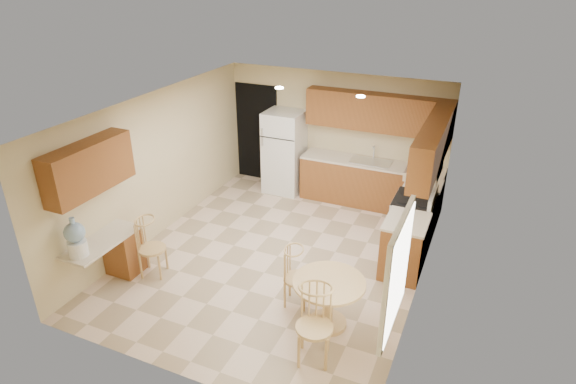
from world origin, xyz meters
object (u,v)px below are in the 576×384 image
at_px(chair_table_a, 295,275).
at_px(stove, 412,222).
at_px(refrigerator, 284,152).
at_px(chair_table_b, 312,324).
at_px(dining_table, 329,297).
at_px(chair_desk, 147,245).
at_px(water_crock, 76,239).

bearing_deg(chair_table_a, stove, 143.75).
bearing_deg(refrigerator, chair_table_b, -62.26).
bearing_deg(dining_table, stove, 75.40).
xyz_separation_m(chair_table_a, chair_desk, (-2.30, -0.23, 0.04)).
bearing_deg(water_crock, chair_desk, 61.53).
xyz_separation_m(refrigerator, stove, (2.88, -1.22, -0.38)).
xyz_separation_m(refrigerator, chair_table_a, (1.70, -3.46, -0.31)).
relative_size(chair_table_a, water_crock, 1.53).
bearing_deg(stove, chair_table_b, -100.36).
height_order(refrigerator, chair_desk, refrigerator).
bearing_deg(chair_table_b, refrigerator, -77.04).
relative_size(stove, chair_table_b, 1.07).
relative_size(stove, water_crock, 1.88).
height_order(stove, chair_table_b, stove).
bearing_deg(stove, water_crock, -139.94).
bearing_deg(chair_desk, stove, 107.82).
distance_m(refrigerator, stove, 3.15).
height_order(chair_table_b, chair_desk, chair_table_b).
bearing_deg(dining_table, water_crock, -164.80).
relative_size(chair_table_b, chair_desk, 1.08).
relative_size(dining_table, chair_desk, 1.00).
height_order(stove, dining_table, stove).
relative_size(chair_table_a, chair_desk, 0.94).
bearing_deg(chair_table_a, chair_table_b, 24.78).
xyz_separation_m(chair_desk, water_crock, (-0.45, -0.83, 0.46)).
xyz_separation_m(chair_table_b, chair_desk, (-2.90, 0.68, -0.05)).
distance_m(chair_table_b, chair_desk, 2.98).
bearing_deg(chair_desk, water_crock, -46.05).
distance_m(stove, chair_desk, 4.26).
bearing_deg(chair_table_a, refrigerator, -162.37).
relative_size(chair_table_b, water_crock, 1.77).
xyz_separation_m(refrigerator, chair_desk, (-0.60, -3.69, -0.28)).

